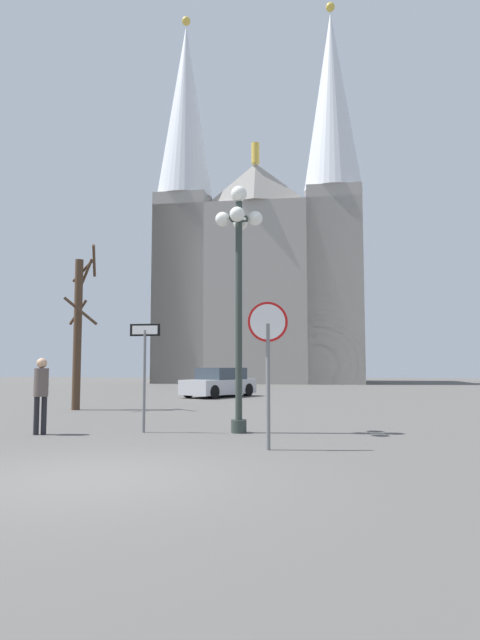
# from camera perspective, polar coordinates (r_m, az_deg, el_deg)

# --- Properties ---
(ground_plane) EXTENTS (120.00, 120.00, 0.00)m
(ground_plane) POSITION_cam_1_polar(r_m,az_deg,el_deg) (7.99, -15.43, -15.96)
(ground_plane) COLOR #514F4C
(cathedral) EXTENTS (18.42, 12.30, 33.83)m
(cathedral) POSITION_cam_1_polar(r_m,az_deg,el_deg) (49.07, 2.18, 6.16)
(cathedral) COLOR gray
(cathedral) RESTS_ON ground
(stop_sign) EXTENTS (0.75, 0.17, 2.76)m
(stop_sign) POSITION_cam_1_polar(r_m,az_deg,el_deg) (10.02, 3.00, -2.76)
(stop_sign) COLOR slate
(stop_sign) RESTS_ON ground
(one_way_arrow_sign) EXTENTS (0.74, 0.07, 2.54)m
(one_way_arrow_sign) POSITION_cam_1_polar(r_m,az_deg,el_deg) (12.74, -10.18, -4.35)
(one_way_arrow_sign) COLOR slate
(one_way_arrow_sign) RESTS_ON ground
(street_lamp) EXTENTS (1.14, 1.14, 5.86)m
(street_lamp) POSITION_cam_1_polar(r_m,az_deg,el_deg) (12.71, -0.13, 5.71)
(street_lamp) COLOR #2D3833
(street_lamp) RESTS_ON ground
(bare_tree) EXTENTS (1.23, 1.51, 5.81)m
(bare_tree) POSITION_cam_1_polar(r_m,az_deg,el_deg) (19.71, -16.91, -0.82)
(bare_tree) COLOR #473323
(bare_tree) RESTS_ON ground
(parked_car_near_silver) EXTENTS (3.54, 4.32, 1.43)m
(parked_car_near_silver) POSITION_cam_1_polar(r_m,az_deg,el_deg) (26.48, -2.21, -6.77)
(parked_car_near_silver) COLOR #B7B7BC
(parked_car_near_silver) RESTS_ON ground
(pedestrian_walking) EXTENTS (0.32, 0.32, 1.72)m
(pedestrian_walking) POSITION_cam_1_polar(r_m,az_deg,el_deg) (12.99, -20.52, -6.83)
(pedestrian_walking) COLOR black
(pedestrian_walking) RESTS_ON ground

